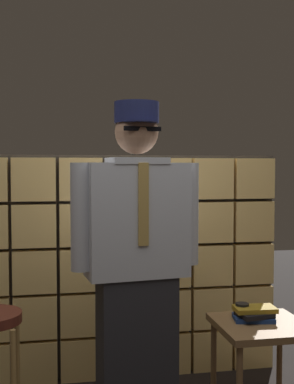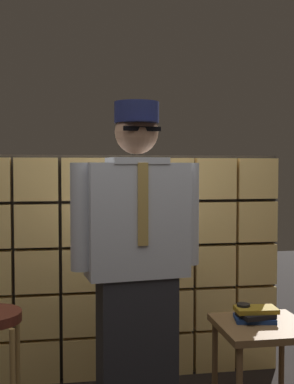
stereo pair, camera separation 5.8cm
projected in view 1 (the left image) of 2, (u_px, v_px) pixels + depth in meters
The scene contains 5 objects.
glass_block_wall at pixel (126, 268), 3.52m from camera, with size 2.21×0.10×1.59m.
standing_person at pixel (137, 263), 2.75m from camera, with size 0.74×0.34×1.84m.
side_table at pixel (262, 336), 2.93m from camera, with size 0.52×0.52×0.57m.
book_stack at pixel (254, 314), 2.97m from camera, with size 0.26×0.21×0.08m.
coffee_mug at pixel (243, 311), 3.00m from camera, with size 0.13×0.08×0.09m.
Camera 1 is at (-0.50, -2.25, 1.48)m, focal length 46.79 mm.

